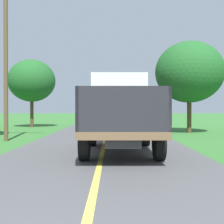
% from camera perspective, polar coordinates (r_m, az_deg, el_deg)
% --- Properties ---
extents(banana_truck_near, '(2.38, 5.82, 2.80)m').
position_cam_1_polar(banana_truck_near, '(10.87, 1.55, 0.28)').
color(banana_truck_near, '#2D2D30').
rests_on(banana_truck_near, road_surface).
extents(banana_truck_far, '(2.38, 5.82, 2.80)m').
position_cam_1_polar(banana_truck_far, '(20.34, 1.28, 0.44)').
color(banana_truck_far, '#2D2D30').
rests_on(banana_truck_far, road_surface).
extents(utility_pole_roadside, '(2.39, 0.20, 7.94)m').
position_cam_1_polar(utility_pole_roadside, '(15.30, -19.46, 11.08)').
color(utility_pole_roadside, brown).
rests_on(utility_pole_roadside, ground).
extents(roadside_tree_near_left, '(3.92, 3.92, 5.66)m').
position_cam_1_polar(roadside_tree_near_left, '(26.07, -14.91, 5.76)').
color(roadside_tree_near_left, '#4C3823').
rests_on(roadside_tree_near_left, ground).
extents(roadside_tree_far_left, '(4.36, 4.36, 5.85)m').
position_cam_1_polar(roadside_tree_far_left, '(19.93, 14.68, 7.36)').
color(roadside_tree_far_left, '#4C3823').
rests_on(roadside_tree_far_left, ground).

